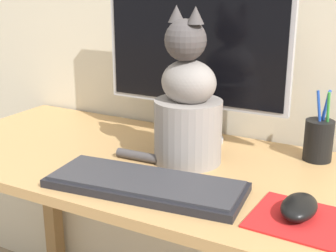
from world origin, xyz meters
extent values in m
cube|color=tan|center=(0.00, 0.00, 0.69)|extent=(1.44, 0.57, 0.02)
cube|color=olive|center=(-0.68, 0.24, 0.34)|extent=(0.05, 0.05, 0.68)
cylinder|color=#B2B2B7|center=(-0.06, 0.19, 0.71)|extent=(0.17, 0.17, 0.01)
cylinder|color=#B2B2B7|center=(-0.06, 0.19, 0.76)|extent=(0.04, 0.04, 0.10)
cube|color=#B2B2B7|center=(-0.06, 0.19, 0.97)|extent=(0.53, 0.02, 0.32)
cube|color=black|center=(-0.06, 0.18, 0.97)|extent=(0.51, 0.00, 0.30)
cube|color=black|center=(-0.02, -0.15, 0.71)|extent=(0.45, 0.21, 0.02)
cube|color=#333338|center=(-0.02, -0.15, 0.72)|extent=(0.43, 0.19, 0.01)
cube|color=red|center=(0.32, -0.13, 0.71)|extent=(0.20, 0.18, 0.00)
ellipsoid|color=black|center=(0.31, -0.12, 0.73)|extent=(0.07, 0.11, 0.04)
cylinder|color=gray|center=(-0.01, 0.04, 0.78)|extent=(0.21, 0.21, 0.16)
ellipsoid|color=gray|center=(-0.01, 0.04, 0.91)|extent=(0.17, 0.16, 0.11)
sphere|color=#474242|center=(-0.01, 0.03, 1.01)|extent=(0.13, 0.13, 0.10)
cone|color=#474242|center=(-0.04, 0.04, 1.07)|extent=(0.05, 0.05, 0.04)
cone|color=#474242|center=(0.02, 0.02, 1.07)|extent=(0.05, 0.05, 0.04)
cylinder|color=#474242|center=(-0.07, -0.02, 0.72)|extent=(0.22, 0.03, 0.02)
cylinder|color=black|center=(0.28, 0.20, 0.76)|extent=(0.07, 0.07, 0.11)
cylinder|color=#1E47B2|center=(0.28, 0.21, 0.82)|extent=(0.02, 0.02, 0.14)
cylinder|color=#1E47B2|center=(0.28, 0.20, 0.82)|extent=(0.03, 0.01, 0.14)
cylinder|color=#1E47B2|center=(0.28, 0.22, 0.82)|extent=(0.03, 0.01, 0.14)
cylinder|color=green|center=(0.30, 0.20, 0.82)|extent=(0.01, 0.02, 0.14)
camera|label=1|loc=(0.48, -0.96, 1.15)|focal=50.00mm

